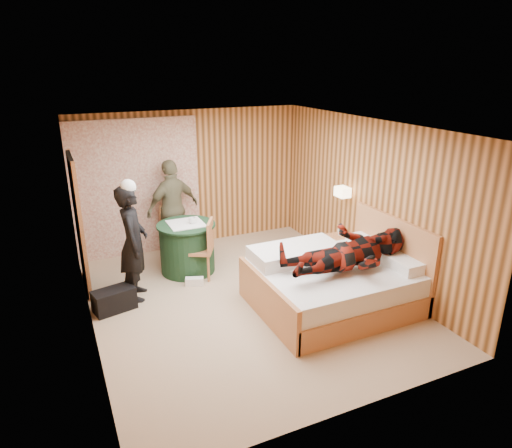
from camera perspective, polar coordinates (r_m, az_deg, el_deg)
name	(u,v)px	position (r m, az deg, el deg)	size (l,w,h in m)	color
floor	(245,300)	(6.76, -1.35, -9.45)	(4.20, 5.00, 0.01)	tan
ceiling	(244,127)	(5.96, -1.54, 12.07)	(4.20, 5.00, 0.01)	white
wall_back	(191,179)	(8.51, -8.13, 5.59)	(4.20, 0.02, 2.50)	tan
wall_left	(83,243)	(5.81, -20.86, -2.22)	(0.02, 5.00, 2.50)	tan
wall_right	(369,201)	(7.29, 13.92, 2.84)	(0.02, 5.00, 2.50)	tan
curtain	(137,188)	(8.24, -14.65, 4.32)	(2.20, 0.08, 2.40)	white
doorway	(79,224)	(7.20, -21.27, -0.04)	(0.06, 0.90, 2.05)	black
wall_lamp	(343,192)	(7.52, 10.79, 3.97)	(0.26, 0.24, 0.16)	gold
bed	(335,282)	(6.60, 9.87, -7.17)	(2.19, 1.73, 1.19)	tan
nightstand	(344,253)	(7.67, 10.89, -3.64)	(0.44, 0.60, 0.58)	tan
round_table	(187,247)	(7.55, -8.59, -2.88)	(0.94, 0.94, 0.84)	#1C3E23
chair_far	(174,227)	(8.18, -10.18, -0.31)	(0.47, 0.47, 0.93)	tan
chair_near	(204,245)	(7.26, -6.56, -2.59)	(0.59, 0.59, 0.96)	tan
duffel_bag	(114,300)	(6.72, -17.30, -9.04)	(0.56, 0.30, 0.32)	black
sneaker_left	(203,271)	(7.55, -6.59, -5.85)	(0.25, 0.10, 0.11)	white
sneaker_right	(194,281)	(7.21, -7.70, -7.13)	(0.28, 0.11, 0.12)	white
woman_standing	(133,243)	(6.72, -15.09, -2.31)	(0.62, 0.41, 1.70)	black
man_at_table	(173,208)	(8.12, -10.33, 1.95)	(1.01, 0.42, 1.72)	#6E6849
man_on_bed	(350,243)	(6.17, 11.68, -2.29)	(1.77, 0.67, 0.86)	#671309
book_lower	(347,238)	(7.53, 11.25, -1.74)	(0.17, 0.22, 0.02)	white
book_upper	(347,237)	(7.52, 11.26, -1.60)	(0.16, 0.22, 0.02)	white
cup_nightstand	(340,232)	(7.65, 10.49, -1.05)	(0.10, 0.10, 0.09)	white
cup_table	(193,220)	(7.37, -7.92, 0.44)	(0.12, 0.12, 0.10)	white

